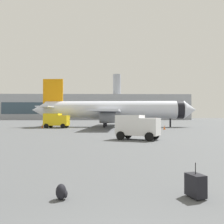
{
  "coord_description": "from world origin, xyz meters",
  "views": [
    {
      "loc": [
        -0.18,
        -3.52,
        2.61
      ],
      "look_at": [
        0.68,
        30.65,
        3.0
      ],
      "focal_mm": 40.48,
      "sensor_mm": 36.0,
      "label": 1
    }
  ],
  "objects_px": {
    "service_truck": "(56,120)",
    "cargo_van": "(137,126)",
    "safety_cone_mid": "(42,126)",
    "rolling_suitcase": "(196,185)",
    "traveller_backpack": "(62,192)",
    "safety_cone_near": "(164,127)",
    "safety_cone_far": "(138,131)",
    "airplane_at_gate": "(113,110)"
  },
  "relations": [
    {
      "from": "service_truck",
      "to": "safety_cone_mid",
      "type": "relative_size",
      "value": 6.08
    },
    {
      "from": "airplane_at_gate",
      "to": "traveller_backpack",
      "type": "bearing_deg",
      "value": -93.68
    },
    {
      "from": "service_truck",
      "to": "safety_cone_mid",
      "type": "bearing_deg",
      "value": 178.18
    },
    {
      "from": "safety_cone_near",
      "to": "cargo_van",
      "type": "bearing_deg",
      "value": -111.24
    },
    {
      "from": "cargo_van",
      "to": "safety_cone_near",
      "type": "bearing_deg",
      "value": 68.76
    },
    {
      "from": "service_truck",
      "to": "traveller_backpack",
      "type": "bearing_deg",
      "value": -78.75
    },
    {
      "from": "safety_cone_far",
      "to": "traveller_backpack",
      "type": "xyz_separation_m",
      "value": [
        -5.82,
        -26.8,
        -0.15
      ]
    },
    {
      "from": "safety_cone_mid",
      "to": "traveller_backpack",
      "type": "relative_size",
      "value": 1.75
    },
    {
      "from": "cargo_van",
      "to": "traveller_backpack",
      "type": "bearing_deg",
      "value": -104.15
    },
    {
      "from": "safety_cone_near",
      "to": "rolling_suitcase",
      "type": "xyz_separation_m",
      "value": [
        -7.71,
        -37.08,
        0.02
      ]
    },
    {
      "from": "airplane_at_gate",
      "to": "safety_cone_mid",
      "type": "relative_size",
      "value": 42.65
    },
    {
      "from": "airplane_at_gate",
      "to": "safety_cone_far",
      "type": "relative_size",
      "value": 45.74
    },
    {
      "from": "service_truck",
      "to": "cargo_van",
      "type": "relative_size",
      "value": 1.06
    },
    {
      "from": "cargo_van",
      "to": "safety_cone_mid",
      "type": "bearing_deg",
      "value": 123.44
    },
    {
      "from": "safety_cone_mid",
      "to": "traveller_backpack",
      "type": "xyz_separation_m",
      "value": [
        11.28,
        -42.76,
        -0.18
      ]
    },
    {
      "from": "cargo_van",
      "to": "safety_cone_far",
      "type": "height_order",
      "value": "cargo_van"
    },
    {
      "from": "safety_cone_near",
      "to": "safety_cone_far",
      "type": "bearing_deg",
      "value": -120.44
    },
    {
      "from": "safety_cone_mid",
      "to": "rolling_suitcase",
      "type": "distance_m",
      "value": 45.41
    },
    {
      "from": "airplane_at_gate",
      "to": "safety_cone_mid",
      "type": "height_order",
      "value": "airplane_at_gate"
    },
    {
      "from": "safety_cone_far",
      "to": "traveller_backpack",
      "type": "relative_size",
      "value": 1.63
    },
    {
      "from": "airplane_at_gate",
      "to": "cargo_van",
      "type": "xyz_separation_m",
      "value": [
        1.68,
        -28.21,
        -2.21
      ]
    },
    {
      "from": "safety_cone_near",
      "to": "safety_cone_mid",
      "type": "xyz_separation_m",
      "value": [
        -23.18,
        5.61,
        0.05
      ]
    },
    {
      "from": "airplane_at_gate",
      "to": "safety_cone_far",
      "type": "xyz_separation_m",
      "value": [
        2.81,
        -20.0,
        -3.27
      ]
    },
    {
      "from": "service_truck",
      "to": "traveller_backpack",
      "type": "height_order",
      "value": "service_truck"
    },
    {
      "from": "safety_cone_near",
      "to": "safety_cone_far",
      "type": "xyz_separation_m",
      "value": [
        -6.08,
        -10.35,
        0.02
      ]
    },
    {
      "from": "safety_cone_far",
      "to": "safety_cone_mid",
      "type": "bearing_deg",
      "value": 136.96
    },
    {
      "from": "service_truck",
      "to": "safety_cone_mid",
      "type": "xyz_separation_m",
      "value": [
        -2.79,
        0.09,
        -1.19
      ]
    },
    {
      "from": "safety_cone_near",
      "to": "traveller_backpack",
      "type": "distance_m",
      "value": 39.01
    },
    {
      "from": "airplane_at_gate",
      "to": "safety_cone_mid",
      "type": "bearing_deg",
      "value": -164.25
    },
    {
      "from": "safety_cone_near",
      "to": "safety_cone_mid",
      "type": "bearing_deg",
      "value": 166.38
    },
    {
      "from": "safety_cone_mid",
      "to": "traveller_backpack",
      "type": "distance_m",
      "value": 44.23
    },
    {
      "from": "airplane_at_gate",
      "to": "cargo_van",
      "type": "bearing_deg",
      "value": -86.59
    },
    {
      "from": "airplane_at_gate",
      "to": "rolling_suitcase",
      "type": "distance_m",
      "value": 46.85
    },
    {
      "from": "airplane_at_gate",
      "to": "traveller_backpack",
      "type": "relative_size",
      "value": 74.52
    },
    {
      "from": "airplane_at_gate",
      "to": "safety_cone_near",
      "type": "distance_m",
      "value": 13.53
    },
    {
      "from": "safety_cone_near",
      "to": "service_truck",
      "type": "bearing_deg",
      "value": 164.84
    },
    {
      "from": "safety_cone_mid",
      "to": "safety_cone_far",
      "type": "relative_size",
      "value": 1.07
    },
    {
      "from": "safety_cone_mid",
      "to": "rolling_suitcase",
      "type": "relative_size",
      "value": 0.76
    },
    {
      "from": "service_truck",
      "to": "airplane_at_gate",
      "type": "bearing_deg",
      "value": 19.7
    },
    {
      "from": "rolling_suitcase",
      "to": "traveller_backpack",
      "type": "bearing_deg",
      "value": -179.06
    },
    {
      "from": "airplane_at_gate",
      "to": "rolling_suitcase",
      "type": "height_order",
      "value": "airplane_at_gate"
    },
    {
      "from": "safety_cone_near",
      "to": "rolling_suitcase",
      "type": "distance_m",
      "value": 37.87
    }
  ]
}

